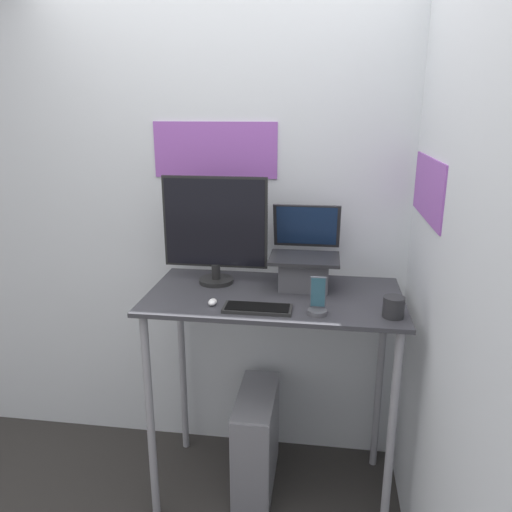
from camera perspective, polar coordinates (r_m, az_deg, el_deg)
name	(u,v)px	position (r m, az deg, el deg)	size (l,w,h in m)	color
wall_back	(283,227)	(2.61, 3.05, 3.29)	(6.00, 0.06, 2.60)	silver
wall_side_right	(445,277)	(1.98, 20.83, -2.22)	(0.06, 6.00, 2.60)	silver
desk	(274,327)	(2.37, 2.05, -8.07)	(1.17, 0.62, 1.08)	#333338
laptop	(304,265)	(2.37, 5.55, -1.06)	(0.33, 0.32, 0.38)	#4C4C51
monitor	(215,230)	(2.39, -4.70, 2.96)	(0.50, 0.17, 0.52)	black
keyboard	(258,308)	(2.12, 0.18, -6.00)	(0.29, 0.12, 0.02)	black
mouse	(213,302)	(2.18, -4.99, -5.27)	(0.04, 0.06, 0.03)	white
cell_phone	(318,304)	(2.09, 7.05, -5.46)	(0.08, 0.08, 0.17)	#4C4C51
computer_tower	(256,439)	(2.74, 0.03, -20.18)	(0.19, 0.48, 0.52)	gray
mug	(394,307)	(2.12, 15.45, -5.64)	(0.09, 0.09, 0.09)	#262628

